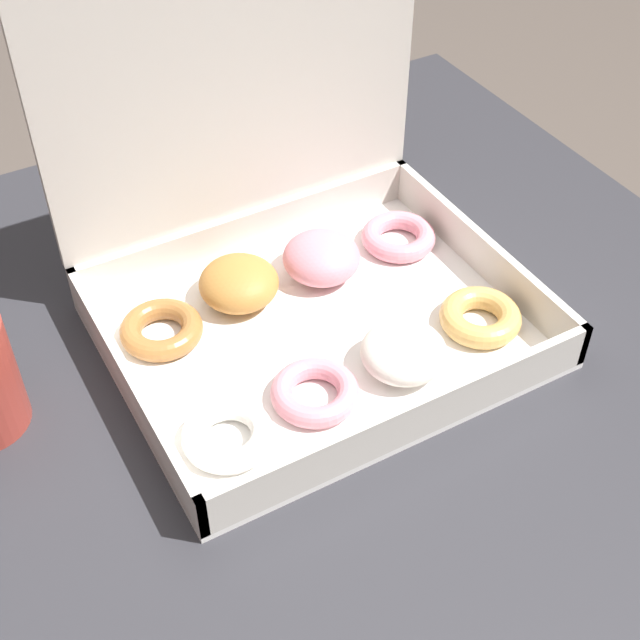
{
  "coord_description": "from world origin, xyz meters",
  "views": [
    {
      "loc": [
        -0.24,
        -0.52,
        1.35
      ],
      "look_at": [
        0.04,
        -0.01,
        0.79
      ],
      "focal_mm": 50.0,
      "sensor_mm": 36.0,
      "label": 1
    }
  ],
  "objects": [
    {
      "name": "dining_table",
      "position": [
        0.0,
        0.0,
        0.64
      ],
      "size": [
        0.92,
        0.8,
        0.77
      ],
      "color": "#2D2D33",
      "rests_on": "ground_plane"
    },
    {
      "name": "donut_box",
      "position": [
        0.05,
        0.04,
        0.84
      ],
      "size": [
        0.37,
        0.31,
        0.36
      ],
      "color": "white",
      "rests_on": "dining_table"
    }
  ]
}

